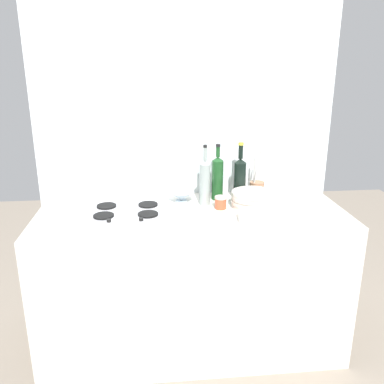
# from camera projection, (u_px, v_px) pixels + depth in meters

# --- Properties ---
(ground_plane) EXTENTS (6.00, 6.00, 0.00)m
(ground_plane) POSITION_uv_depth(u_px,v_px,m) (192.00, 340.00, 2.64)
(ground_plane) COLOR gray
(ground_plane) RESTS_ON ground
(counter_block) EXTENTS (1.80, 0.70, 0.90)m
(counter_block) POSITION_uv_depth(u_px,v_px,m) (192.00, 279.00, 2.50)
(counter_block) COLOR silver
(counter_block) RESTS_ON ground
(backsplash_panel) EXTENTS (1.90, 0.06, 2.13)m
(backsplash_panel) POSITION_uv_depth(u_px,v_px,m) (186.00, 168.00, 2.67)
(backsplash_panel) COLOR silver
(backsplash_panel) RESTS_ON ground
(stovetop_hob) EXTENTS (0.49, 0.35, 0.04)m
(stovetop_hob) POSITION_uv_depth(u_px,v_px,m) (127.00, 212.00, 2.31)
(stovetop_hob) COLOR #B2B2B7
(stovetop_hob) RESTS_ON counter_block
(plate_stack) EXTENTS (0.26, 0.26, 0.10)m
(plate_stack) POSITION_uv_depth(u_px,v_px,m) (253.00, 199.00, 2.42)
(plate_stack) COLOR silver
(plate_stack) RESTS_ON counter_block
(wine_bottle_leftmost) EXTENTS (0.08, 0.08, 0.36)m
(wine_bottle_leftmost) POSITION_uv_depth(u_px,v_px,m) (240.00, 177.00, 2.54)
(wine_bottle_leftmost) COLOR black
(wine_bottle_leftmost) RESTS_ON counter_block
(wine_bottle_mid_left) EXTENTS (0.07, 0.07, 0.37)m
(wine_bottle_mid_left) POSITION_uv_depth(u_px,v_px,m) (205.00, 182.00, 2.44)
(wine_bottle_mid_left) COLOR gray
(wine_bottle_mid_left) RESTS_ON counter_block
(wine_bottle_mid_right) EXTENTS (0.07, 0.07, 0.36)m
(wine_bottle_mid_right) POSITION_uv_depth(u_px,v_px,m) (217.00, 177.00, 2.54)
(wine_bottle_mid_right) COLOR #19471E
(wine_bottle_mid_right) RESTS_ON counter_block
(mixing_bowl) EXTENTS (0.16, 0.16, 0.07)m
(mixing_bowl) POSITION_uv_depth(u_px,v_px,m) (181.00, 196.00, 2.52)
(mixing_bowl) COLOR silver
(mixing_bowl) RESTS_ON counter_block
(butter_dish) EXTENTS (0.15, 0.11, 0.07)m
(butter_dish) POSITION_uv_depth(u_px,v_px,m) (252.00, 216.00, 2.21)
(butter_dish) COLOR white
(butter_dish) RESTS_ON counter_block
(utensil_crock) EXTENTS (0.09, 0.09, 0.32)m
(utensil_crock) POSITION_uv_depth(u_px,v_px,m) (257.00, 188.00, 2.60)
(utensil_crock) COLOR #996B4C
(utensil_crock) RESTS_ON counter_block
(condiment_jar_front) EXTENTS (0.06, 0.06, 0.11)m
(condiment_jar_front) POSITION_uv_depth(u_px,v_px,m) (205.00, 190.00, 2.59)
(condiment_jar_front) COLOR #9E998C
(condiment_jar_front) RESTS_ON counter_block
(condiment_jar_rear) EXTENTS (0.07, 0.07, 0.08)m
(condiment_jar_rear) POSITION_uv_depth(u_px,v_px,m) (221.00, 202.00, 2.40)
(condiment_jar_rear) COLOR #C64C2D
(condiment_jar_rear) RESTS_ON counter_block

